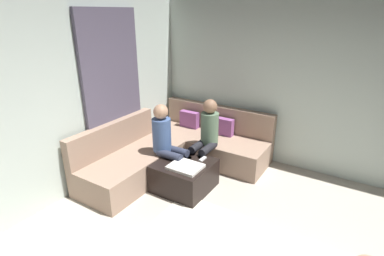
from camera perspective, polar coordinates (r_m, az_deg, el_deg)
name	(u,v)px	position (r m, az deg, el deg)	size (l,w,h in m)	color
wall_back	(332,91)	(4.90, 25.27, 6.52)	(6.00, 0.12, 2.70)	silver
wall_left	(26,110)	(4.05, -29.24, 3.01)	(0.12, 6.00, 2.70)	silver
curtain_panel	(114,95)	(4.72, -14.82, 6.13)	(0.06, 1.10, 2.50)	#595166
sectional_couch	(177,150)	(5.00, -2.89, -4.20)	(2.10, 2.55, 0.87)	#9E7F6B
ottoman	(184,175)	(4.39, -1.47, -9.09)	(0.76, 0.76, 0.42)	black
folded_blanket	(185,167)	(4.14, -1.26, -7.44)	(0.44, 0.36, 0.04)	white
coffee_mug	(179,151)	(4.51, -2.59, -4.52)	(0.08, 0.08, 0.10)	#334C72
game_remote	(203,159)	(4.37, 2.08, -5.96)	(0.05, 0.15, 0.02)	white
person_on_couch_back	(206,134)	(4.63, 2.80, -1.24)	(0.30, 0.60, 1.20)	black
person_on_couch_side	(167,141)	(4.42, -4.79, -2.42)	(0.60, 0.30, 1.20)	#2D3347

